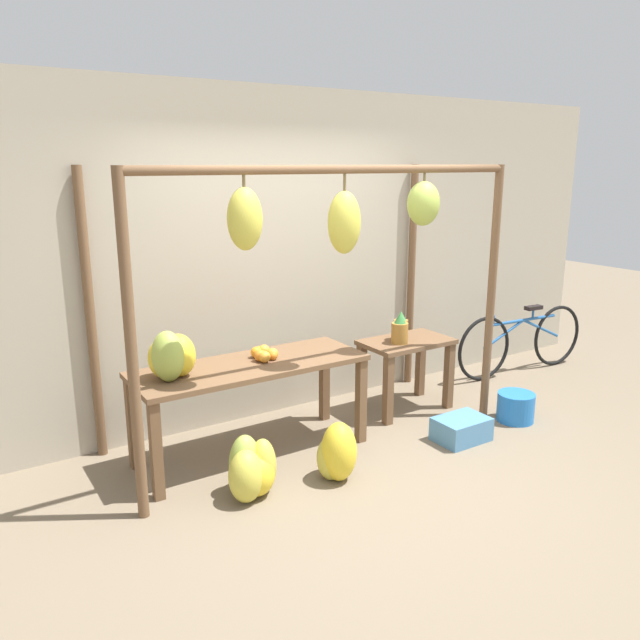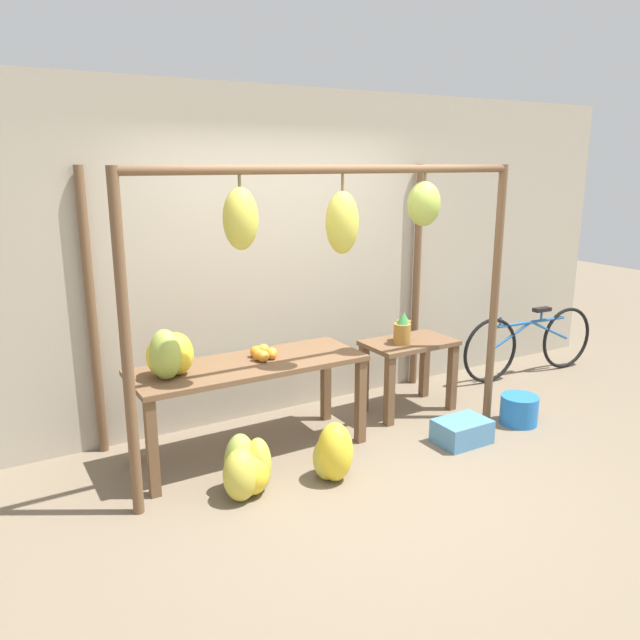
% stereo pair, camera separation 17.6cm
% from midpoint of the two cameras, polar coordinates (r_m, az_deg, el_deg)
% --- Properties ---
extents(ground_plane, '(20.00, 20.00, 0.00)m').
position_cam_midpoint_polar(ground_plane, '(4.55, 4.24, -14.51)').
color(ground_plane, '#756651').
extents(shop_wall_back, '(8.00, 0.08, 2.80)m').
position_cam_midpoint_polar(shop_wall_back, '(5.40, -5.61, 5.77)').
color(shop_wall_back, '#B2A893').
rests_on(shop_wall_back, ground_plane).
extents(stall_awning, '(3.13, 1.19, 2.17)m').
position_cam_midpoint_polar(stall_awning, '(4.57, -0.29, 6.66)').
color(stall_awning, brown).
rests_on(stall_awning, ground_plane).
extents(display_table_main, '(1.76, 0.64, 0.73)m').
position_cam_midpoint_polar(display_table_main, '(4.73, -7.41, -5.16)').
color(display_table_main, brown).
rests_on(display_table_main, ground_plane).
extents(display_table_side, '(0.80, 0.49, 0.65)m').
position_cam_midpoint_polar(display_table_side, '(5.64, 6.98, -3.40)').
color(display_table_side, brown).
rests_on(display_table_side, ground_plane).
extents(banana_pile_on_table, '(0.39, 0.37, 0.36)m').
position_cam_midpoint_polar(banana_pile_on_table, '(4.43, -14.61, -3.26)').
color(banana_pile_on_table, yellow).
rests_on(banana_pile_on_table, display_table_main).
extents(orange_pile, '(0.19, 0.24, 0.09)m').
position_cam_midpoint_polar(orange_pile, '(4.77, -6.23, -3.07)').
color(orange_pile, orange).
rests_on(orange_pile, display_table_main).
extents(pineapple_cluster, '(0.21, 0.21, 0.27)m').
position_cam_midpoint_polar(pineapple_cluster, '(5.50, 6.43, -0.83)').
color(pineapple_cluster, olive).
rests_on(pineapple_cluster, display_table_side).
extents(banana_pile_ground_left, '(0.44, 0.42, 0.42)m').
position_cam_midpoint_polar(banana_pile_ground_left, '(4.34, -7.48, -13.44)').
color(banana_pile_ground_left, gold).
rests_on(banana_pile_ground_left, ground_plane).
extents(banana_pile_ground_right, '(0.37, 0.38, 0.43)m').
position_cam_midpoint_polar(banana_pile_ground_right, '(4.50, 0.39, -12.08)').
color(banana_pile_ground_right, '#9EB247').
rests_on(banana_pile_ground_right, ground_plane).
extents(fruit_crate_white, '(0.43, 0.30, 0.19)m').
position_cam_midpoint_polar(fruit_crate_white, '(5.22, 11.84, -9.74)').
color(fruit_crate_white, '#4C84B2').
rests_on(fruit_crate_white, ground_plane).
extents(blue_bucket, '(0.32, 0.32, 0.25)m').
position_cam_midpoint_polar(blue_bucket, '(5.70, 16.60, -7.63)').
color(blue_bucket, blue).
rests_on(blue_bucket, ground_plane).
extents(parked_bicycle, '(1.73, 0.16, 0.72)m').
position_cam_midpoint_polar(parked_bicycle, '(6.92, 17.29, -1.80)').
color(parked_bicycle, black).
rests_on(parked_bicycle, ground_plane).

